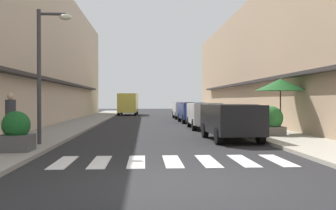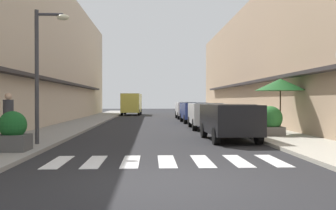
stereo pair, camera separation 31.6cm
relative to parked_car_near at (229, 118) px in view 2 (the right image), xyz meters
name	(u,v)px [view 2 (the right image)]	position (x,y,z in m)	size (l,w,h in m)	color
ground_plane	(157,125)	(-2.71, 10.50, -0.92)	(101.67, 101.67, 0.00)	#232326
sidewalk_left	(80,124)	(-7.81, 10.50, -0.86)	(2.67, 64.70, 0.12)	gray
sidewalk_right	(234,124)	(2.39, 10.50, -0.86)	(2.67, 64.70, 0.12)	#ADA899
building_row_left	(26,53)	(-11.64, 11.81, 3.93)	(5.50, 43.59, 9.70)	#C6B299
building_row_right	(284,62)	(6.22, 11.81, 3.37)	(5.50, 43.59, 8.59)	tan
crosswalk	(167,161)	(-2.71, -5.25, -0.92)	(6.15, 2.20, 0.01)	silver
parked_car_near	(229,118)	(0.00, 0.00, 0.00)	(1.91, 4.19, 1.47)	black
parked_car_mid	(206,113)	(0.00, 6.67, 0.00)	(1.88, 4.39, 1.47)	silver
parked_car_far	(194,110)	(0.00, 12.89, 0.00)	(1.88, 4.18, 1.47)	navy
parked_car_distant	(187,108)	(0.00, 19.07, 0.00)	(1.83, 4.12, 1.47)	silver
delivery_van	(132,102)	(-5.27, 28.43, 0.48)	(2.14, 5.46, 2.37)	#D8CC4C
street_lamp	(43,61)	(-6.86, -1.86, 2.07)	(1.19, 0.28, 4.62)	#38383D
cafe_umbrella	(280,85)	(2.81, 2.27, 1.41)	(2.33, 2.33, 2.50)	#262626
planter_corner	(13,132)	(-7.25, -3.75, -0.25)	(0.92, 0.92, 1.19)	#4C4C4C
planter_midblock	(270,121)	(2.01, 1.16, -0.21)	(1.04, 1.04, 1.26)	slate
pedestrian_walking_near	(8,118)	(-7.90, -2.26, 0.13)	(0.34, 0.34, 1.76)	#282B33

